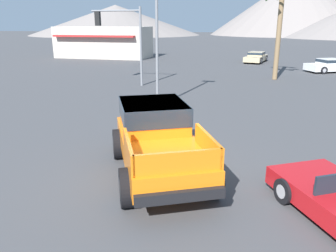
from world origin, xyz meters
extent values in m
plane|color=#424244|center=(0.00, 0.00, 0.00)|extent=(320.00, 320.00, 0.00)
cube|color=orange|center=(-0.01, -0.44, 0.80)|extent=(3.85, 5.10, 0.56)
cube|color=orange|center=(-0.43, 0.40, 1.48)|extent=(2.54, 2.66, 0.79)
cube|color=#1E2833|center=(-0.43, 0.40, 1.62)|extent=(2.59, 2.71, 0.51)
cube|color=orange|center=(-0.27, -2.05, 1.32)|extent=(0.91, 1.73, 0.48)
cube|color=orange|center=(1.42, -1.21, 1.32)|extent=(0.91, 1.73, 0.48)
cube|color=orange|center=(0.97, -2.44, 1.32)|extent=(1.73, 0.91, 0.48)
cube|color=black|center=(-1.08, 1.72, 0.64)|extent=(1.80, 0.99, 0.24)
cube|color=black|center=(1.05, -2.60, 0.64)|extent=(1.80, 0.99, 0.24)
cylinder|color=black|center=(-1.57, 0.42, 0.46)|extent=(0.71, 0.98, 0.92)
cylinder|color=#232326|center=(-1.57, 0.42, 0.46)|extent=(0.54, 0.61, 0.51)
cylinder|color=black|center=(0.25, 1.32, 0.46)|extent=(0.71, 0.98, 0.92)
cylinder|color=#232326|center=(0.25, 1.32, 0.46)|extent=(0.54, 0.61, 0.51)
cylinder|color=black|center=(-0.28, -2.20, 0.46)|extent=(0.71, 0.98, 0.92)
cylinder|color=#232326|center=(-0.28, -2.20, 0.46)|extent=(0.54, 0.61, 0.51)
cylinder|color=black|center=(1.54, -1.31, 0.46)|extent=(0.71, 0.98, 0.92)
cylinder|color=#232326|center=(1.54, -1.31, 0.46)|extent=(0.54, 0.61, 0.51)
cylinder|color=black|center=(3.25, -1.17, 0.30)|extent=(0.49, 0.63, 0.61)
cylinder|color=#9E9EA3|center=(3.25, -1.17, 0.30)|extent=(0.37, 0.40, 0.33)
cube|color=white|center=(8.94, 22.86, 0.45)|extent=(4.52, 3.45, 0.56)
cube|color=white|center=(8.85, 22.82, 0.94)|extent=(2.26, 2.20, 0.42)
cube|color=#1E2833|center=(8.85, 22.82, 0.99)|extent=(2.31, 2.24, 0.25)
cylinder|color=black|center=(9.71, 24.21, 0.31)|extent=(0.65, 0.47, 0.61)
cylinder|color=#9E9EA3|center=(9.71, 24.21, 0.31)|extent=(0.41, 0.36, 0.34)
cylinder|color=black|center=(7.40, 23.07, 0.31)|extent=(0.65, 0.47, 0.61)
cylinder|color=#9E9EA3|center=(7.40, 23.07, 0.31)|extent=(0.41, 0.36, 0.34)
cylinder|color=black|center=(8.17, 21.52, 0.31)|extent=(0.65, 0.47, 0.61)
cylinder|color=#9E9EA3|center=(8.17, 21.52, 0.31)|extent=(0.41, 0.36, 0.34)
cube|color=tan|center=(2.65, 29.10, 0.45)|extent=(2.65, 4.79, 0.53)
cube|color=tan|center=(2.68, 29.21, 0.92)|extent=(1.89, 2.18, 0.41)
cube|color=#1E2833|center=(2.68, 29.21, 0.97)|extent=(1.93, 2.23, 0.24)
cylinder|color=black|center=(3.16, 27.55, 0.33)|extent=(0.36, 0.70, 0.67)
cylinder|color=#9E9EA3|center=(3.16, 27.55, 0.33)|extent=(0.31, 0.41, 0.37)
cylinder|color=black|center=(1.55, 27.90, 0.33)|extent=(0.36, 0.70, 0.67)
cylinder|color=#9E9EA3|center=(1.55, 27.90, 0.33)|extent=(0.31, 0.41, 0.37)
cylinder|color=black|center=(3.76, 30.29, 0.33)|extent=(0.36, 0.70, 0.67)
cylinder|color=#9E9EA3|center=(3.76, 30.29, 0.33)|extent=(0.31, 0.41, 0.37)
cylinder|color=black|center=(2.15, 30.64, 0.33)|extent=(0.36, 0.70, 0.67)
cylinder|color=#9E9EA3|center=(2.15, 30.64, 0.33)|extent=(0.31, 0.41, 0.37)
cylinder|color=slate|center=(-4.94, 12.62, 2.56)|extent=(0.16, 0.16, 5.11)
cylinder|color=slate|center=(-6.64, 12.62, 4.86)|extent=(3.40, 0.11, 0.11)
cube|color=black|center=(-7.93, 12.62, 4.36)|extent=(0.34, 0.26, 0.90)
sphere|color=red|center=(-7.93, 12.77, 4.63)|extent=(0.20, 0.20, 0.20)
sphere|color=orange|center=(-7.93, 12.77, 4.36)|extent=(0.20, 0.20, 0.20)
sphere|color=green|center=(-7.93, 12.77, 4.09)|extent=(0.20, 0.20, 0.20)
cylinder|color=slate|center=(-2.24, 7.16, 3.55)|extent=(0.14, 0.14, 7.10)
cylinder|color=brown|center=(4.03, 17.71, 3.26)|extent=(0.36, 0.79, 6.52)
cube|color=#BCB2A3|center=(-15.77, 30.18, 1.86)|extent=(11.23, 5.03, 3.71)
cube|color=red|center=(-15.77, 27.31, 2.67)|extent=(10.11, 0.70, 0.20)
cone|color=gray|center=(-48.62, 112.00, 5.38)|extent=(63.13, 63.13, 10.76)
cone|color=gray|center=(16.53, 127.68, 10.72)|extent=(62.43, 62.43, 21.44)
camera|label=1|loc=(2.29, -8.49, 4.05)|focal=35.00mm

